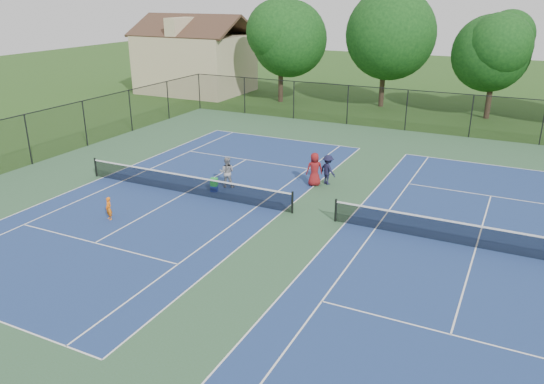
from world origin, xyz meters
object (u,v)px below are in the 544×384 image
at_px(clapboard_house, 195,61).
at_px(tree_back_b, 386,30).
at_px(child_player, 109,209).
at_px(bystander_c, 314,169).
at_px(tree_back_a, 281,35).
at_px(instructor, 227,172).
at_px(ball_crate, 214,189).
at_px(bystander_b, 328,170).
at_px(ball_hopper, 214,182).
at_px(tree_back_c, 496,49).

bearing_deg(clapboard_house, tree_back_b, 3.01).
height_order(child_player, bystander_c, bystander_c).
xyz_separation_m(tree_back_a, instructor, (7.43, -22.26, -5.22)).
relative_size(clapboard_house, instructor, 6.62).
relative_size(tree_back_b, ball_crate, 28.63).
relative_size(tree_back_b, bystander_b, 6.25).
relative_size(clapboard_house, child_player, 10.17).
bearing_deg(ball_hopper, tree_back_a, 107.25).
xyz_separation_m(tree_back_b, child_player, (-4.13, -30.27, -6.06)).
bearing_deg(ball_crate, clapboard_house, 125.45).
bearing_deg(clapboard_house, instructor, -53.14).
xyz_separation_m(child_player, bystander_c, (6.57, 8.24, 0.36)).
relative_size(tree_back_c, child_player, 7.91).
xyz_separation_m(tree_back_c, ball_hopper, (-10.82, -24.14, -4.96)).
bearing_deg(clapboard_house, bystander_b, -43.02).
bearing_deg(clapboard_house, tree_back_a, -5.71).
height_order(tree_back_a, ball_hopper, tree_back_a).
bearing_deg(tree_back_c, child_player, -114.17).
bearing_deg(bystander_b, tree_back_a, -30.64).
xyz_separation_m(instructor, bystander_c, (4.00, 2.23, 0.07)).
distance_m(clapboard_house, ball_hopper, 29.74).
xyz_separation_m(tree_back_a, ball_hopper, (7.18, -23.14, -5.52)).
xyz_separation_m(instructor, ball_hopper, (-0.25, -0.88, -0.30)).
xyz_separation_m(child_player, instructor, (2.57, 6.01, 0.29)).
height_order(tree_back_c, ball_crate, tree_back_c).
bearing_deg(bystander_c, bystander_b, -170.67).
height_order(tree_back_b, ball_crate, tree_back_b).
height_order(tree_back_a, tree_back_c, tree_back_a).
bearing_deg(tree_back_a, clapboard_house, 174.29).
bearing_deg(ball_crate, instructor, 74.27).
height_order(child_player, ball_hopper, child_player).
relative_size(tree_back_a, instructor, 5.61).
height_order(tree_back_a, instructor, tree_back_a).
bearing_deg(bystander_b, tree_back_c, -78.53).
bearing_deg(ball_hopper, ball_crate, 0.00).
distance_m(instructor, ball_hopper, 0.97).
height_order(tree_back_c, ball_hopper, tree_back_c).
distance_m(child_player, bystander_c, 10.54).
bearing_deg(tree_back_a, instructor, -71.53).
height_order(tree_back_c, bystander_b, tree_back_c).
bearing_deg(child_player, clapboard_house, 136.90).
bearing_deg(bystander_b, child_player, 78.67).
height_order(tree_back_a, bystander_c, tree_back_a).
distance_m(tree_back_c, instructor, 25.97).
height_order(clapboard_house, bystander_c, clapboard_house).
bearing_deg(bystander_b, bystander_c, 70.51).
distance_m(instructor, bystander_c, 4.58).
relative_size(tree_back_b, child_player, 9.45).
distance_m(tree_back_c, ball_crate, 26.98).
bearing_deg(instructor, child_player, 48.63).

